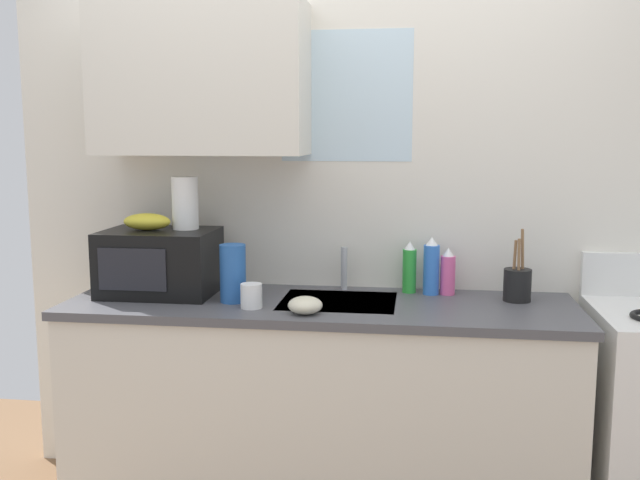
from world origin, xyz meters
TOP-DOWN VIEW (x-y plane):
  - kitchen_wall_assembly at (-0.10, 0.31)m, footprint 2.81×0.42m
  - counter_unit at (0.00, 0.00)m, footprint 2.04×0.63m
  - sink_faucet at (0.07, 0.24)m, footprint 0.03×0.03m
  - microwave at (-0.68, 0.05)m, footprint 0.46×0.35m
  - banana_bunch at (-0.73, 0.05)m, footprint 0.20×0.11m
  - paper_towel_roll at (-0.58, 0.10)m, footprint 0.11×0.11m
  - dish_soap_bottle_green at (0.35, 0.22)m, footprint 0.06×0.06m
  - dish_soap_bottle_blue at (0.44, 0.20)m, footprint 0.07×0.07m
  - dish_soap_bottle_pink at (0.51, 0.20)m, footprint 0.06×0.06m
  - cereal_canister at (-0.34, -0.05)m, footprint 0.10×0.10m
  - mug_white at (-0.25, -0.14)m, footprint 0.08×0.08m
  - utensil_crock at (0.78, 0.12)m, footprint 0.11×0.11m
  - small_bowl at (-0.03, -0.20)m, footprint 0.13×0.13m

SIDE VIEW (x-z plane):
  - counter_unit at x=0.00m, z-range 0.01..0.91m
  - small_bowl at x=-0.03m, z-range 0.90..0.96m
  - mug_white at x=-0.25m, z-range 0.90..0.99m
  - utensil_crock at x=0.78m, z-range 0.82..1.12m
  - dish_soap_bottle_pink at x=0.51m, z-range 0.89..1.09m
  - sink_faucet at x=0.07m, z-range 0.90..1.09m
  - dish_soap_bottle_green at x=0.35m, z-range 0.89..1.11m
  - dish_soap_bottle_blue at x=0.44m, z-range 0.89..1.14m
  - cereal_canister at x=-0.34m, z-range 0.90..1.13m
  - microwave at x=-0.68m, z-range 0.90..1.17m
  - banana_bunch at x=-0.73m, z-range 1.17..1.24m
  - paper_towel_roll at x=-0.58m, z-range 1.17..1.39m
  - kitchen_wall_assembly at x=-0.10m, z-range 0.11..2.61m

